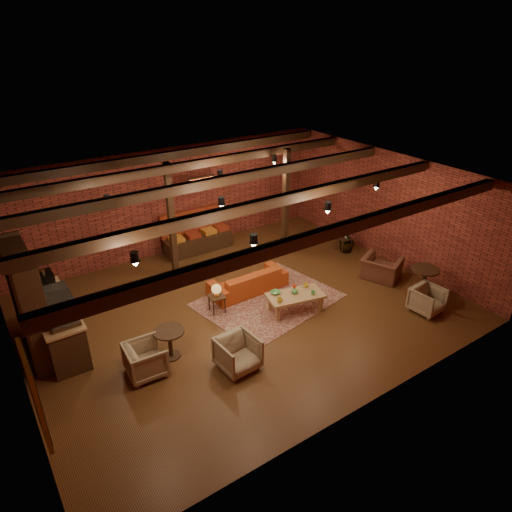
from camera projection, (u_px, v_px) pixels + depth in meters
floor at (243, 308)px, 11.35m from camera, size 10.00×10.00×0.00m
ceiling at (241, 185)px, 9.90m from camera, size 10.00×8.00×0.02m
wall_back at (170, 201)px, 13.59m from camera, size 10.00×0.02×3.20m
wall_front at (369, 338)px, 7.67m from camera, size 10.00×0.02×3.20m
wall_left at (6, 320)px, 8.14m from camera, size 0.02×8.00×3.20m
wall_right at (389, 208)px, 13.11m from camera, size 0.02×8.00×3.20m
ceiling_beams at (241, 190)px, 9.96m from camera, size 9.80×6.40×0.22m
ceiling_pipe at (207, 181)px, 11.24m from camera, size 9.60×0.12×0.12m
post_left at (171, 221)px, 12.25m from camera, size 0.16×0.16×3.20m
post_right at (286, 203)px, 13.50m from camera, size 0.16×0.16×3.20m
service_counter at (55, 315)px, 9.69m from camera, size 0.80×2.50×1.60m
plant_counter at (53, 292)px, 9.70m from camera, size 0.35×0.39×0.30m
shelving_hutch at (29, 302)px, 9.38m from camera, size 0.52×2.00×2.40m
chalkboard_menu at (36, 395)px, 6.47m from camera, size 0.08×0.96×1.46m
banquette at (197, 236)px, 14.05m from camera, size 2.10×0.70×1.00m
service_sign at (201, 181)px, 12.88m from camera, size 0.86×0.06×0.30m
ceiling_spotlights at (241, 199)px, 10.05m from camera, size 6.40×4.40×0.28m
rug at (268, 300)px, 11.68m from camera, size 3.70×3.07×0.01m
sofa at (248, 280)px, 11.97m from camera, size 2.10×0.83×0.61m
coffee_table at (295, 296)px, 11.06m from camera, size 1.49×0.97×0.72m
side_table_lamp at (216, 291)px, 10.95m from camera, size 0.41×0.41×0.77m
round_table_left at (170, 339)px, 9.50m from camera, size 0.64×0.64×0.67m
armchair_a at (146, 358)px, 9.06m from camera, size 0.74×0.79×0.77m
armchair_b at (238, 352)px, 9.21m from camera, size 0.81×0.76×0.79m
armchair_right at (382, 265)px, 12.48m from camera, size 0.98×1.16×0.86m
side_table_book at (344, 239)px, 14.07m from camera, size 0.44×0.44×0.46m
round_table_right at (424, 278)px, 11.61m from camera, size 0.69×0.69×0.81m
armchair_far at (428, 299)px, 11.08m from camera, size 0.75×0.71×0.71m
plant_tall at (350, 213)px, 13.62m from camera, size 1.54×1.54×2.56m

